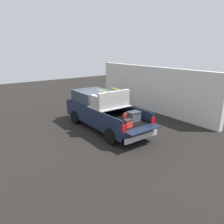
% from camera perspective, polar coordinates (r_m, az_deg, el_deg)
% --- Properties ---
extents(ground_plane, '(40.00, 40.00, 0.00)m').
position_cam_1_polar(ground_plane, '(11.70, -1.76, -4.48)').
color(ground_plane, black).
extents(pickup_truck, '(6.05, 2.06, 2.23)m').
position_cam_1_polar(pickup_truck, '(11.69, -2.86, 0.52)').
color(pickup_truck, '#162138').
rests_on(pickup_truck, ground_plane).
extents(building_facade, '(10.37, 0.36, 3.06)m').
position_cam_1_polar(building_facade, '(15.13, 10.28, 6.17)').
color(building_facade, silver).
rests_on(building_facade, ground_plane).
extents(trash_can, '(0.60, 0.60, 0.98)m').
position_cam_1_polar(trash_can, '(16.55, -0.42, 3.67)').
color(trash_can, '#1E592D').
rests_on(trash_can, ground_plane).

